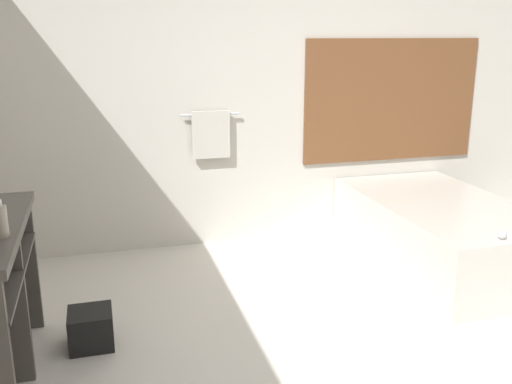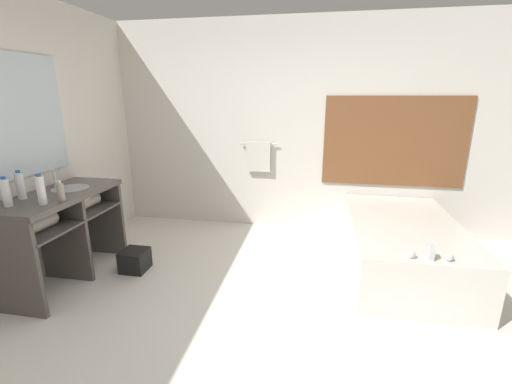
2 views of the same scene
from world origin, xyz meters
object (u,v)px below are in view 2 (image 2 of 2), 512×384
(water_bottle_1, at_px, (6,192))
(soap_dispenser, at_px, (61,192))
(water_bottle_2, at_px, (20,186))
(water_bottle_3, at_px, (41,190))
(bathtub, at_px, (402,243))
(waste_bin, at_px, (135,260))

(water_bottle_1, xyz_separation_m, soap_dispenser, (0.32, 0.21, -0.04))
(water_bottle_2, distance_m, water_bottle_3, 0.32)
(soap_dispenser, bearing_deg, water_bottle_3, -124.63)
(water_bottle_1, distance_m, water_bottle_3, 0.26)
(water_bottle_3, bearing_deg, bathtub, 20.17)
(bathtub, height_order, water_bottle_1, water_bottle_1)
(water_bottle_1, xyz_separation_m, water_bottle_2, (-0.06, 0.20, 0.00))
(water_bottle_3, xyz_separation_m, waste_bin, (0.42, 0.59, -0.90))
(bathtub, distance_m, water_bottle_1, 3.70)
(bathtub, distance_m, water_bottle_3, 3.44)
(water_bottle_2, bearing_deg, water_bottle_1, -74.19)
(waste_bin, bearing_deg, water_bottle_2, -145.88)
(bathtub, height_order, soap_dispenser, soap_dispenser)
(soap_dispenser, distance_m, waste_bin, 1.03)
(water_bottle_3, distance_m, waste_bin, 1.16)
(bathtub, relative_size, water_bottle_1, 7.58)
(water_bottle_1, distance_m, waste_bin, 1.31)
(water_bottle_1, bearing_deg, soap_dispenser, 33.60)
(soap_dispenser, bearing_deg, water_bottle_2, -178.06)
(bathtub, relative_size, soap_dispenser, 10.48)
(water_bottle_3, bearing_deg, water_bottle_2, 160.68)
(water_bottle_2, relative_size, water_bottle_3, 0.98)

